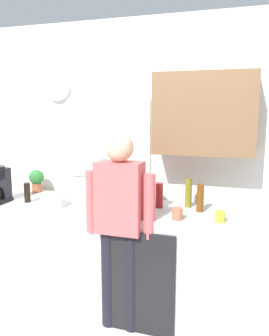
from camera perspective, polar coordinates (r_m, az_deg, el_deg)
The scene contains 14 objects.
ground_plane at distance 3.14m, azimuth -2.32°, elevation -24.72°, with size 8.00×8.00×0.00m, color silver.
kitchen_counter at distance 3.16m, azimuth -0.44°, elevation -14.73°, with size 2.76×0.64×0.94m, color #B2B7BC.
dishwasher_panel at distance 2.85m, azimuth 0.88°, elevation -18.68°, with size 0.56×0.02×0.84m, color black.
back_wall_assembly at distance 3.26m, azimuth 2.90°, elevation 2.47°, with size 4.36×0.42×2.60m.
bottle_dark_sauce at distance 3.28m, azimuth -17.40°, elevation -3.89°, with size 0.06×0.06×0.18m, color black.
bottle_olive_oil at distance 3.01m, azimuth 8.97°, elevation -4.09°, with size 0.06×0.06×0.25m, color olive.
bottle_red_vinegar at distance 2.96m, azimuth 4.14°, elevation -4.53°, with size 0.06×0.06×0.22m, color maroon.
bottle_green_wine at distance 2.96m, azimuth -3.92°, elevation -3.72°, with size 0.07×0.07×0.30m, color #195923.
bottle_amber_beer at distance 2.89m, azimuth 10.85°, elevation -4.92°, with size 0.06×0.06×0.23m, color brown.
cup_yellow_cup at distance 2.68m, azimuth 14.03°, elevation -7.84°, with size 0.07×0.07×0.09m, color yellow.
cup_terracotta_mug at distance 2.68m, azimuth 7.12°, elevation -7.56°, with size 0.08×0.08×0.09m, color #B26647.
mixing_bowl at distance 3.10m, azimuth -13.28°, elevation -5.47°, with size 0.22×0.22×0.08m, color white.
potted_plant at distance 3.64m, azimuth -15.95°, elevation -1.82°, with size 0.15×0.15×0.23m.
person_at_sink at distance 2.72m, azimuth -2.46°, elevation -8.01°, with size 0.57×0.22×1.60m.
Camera 1 is at (0.90, -2.43, 1.78)m, focal length 36.70 mm.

